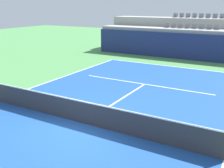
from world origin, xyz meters
The scene contains 11 objects.
ground_plane centered at (0.00, 0.00, 0.00)m, with size 80.00×80.00×0.00m, color #4C8C4C.
court_surface centered at (0.00, 0.00, 0.01)m, with size 11.00×24.00×0.01m, color #1E4C99.
baseline_far centered at (0.00, 11.95, 0.01)m, with size 11.00×0.10×0.00m, color white.
service_line_far centered at (0.00, 6.40, 0.01)m, with size 8.26×0.10×0.00m, color white.
centre_service_line centered at (0.00, 3.20, 0.01)m, with size 0.10×6.40×0.00m, color white.
back_wall centered at (0.00, 15.34, 1.14)m, with size 17.34×0.30×2.29m, color navy.
stands_tier_lower centered at (0.00, 16.69, 1.29)m, with size 17.34×2.40×2.57m, color #9E9E99.
stands_tier_upper centered at (0.00, 19.09, 1.72)m, with size 17.34×2.40×3.43m, color #9E9E99.
seating_row_lower centered at (0.00, 16.78, 2.70)m, with size 4.91×0.44×0.44m.
seating_row_upper centered at (0.00, 19.18, 3.56)m, with size 4.91×0.44×0.44m.
tennis_net centered at (0.00, 0.00, 0.51)m, with size 11.08×0.08×1.07m.
Camera 1 is at (5.98, -8.02, 4.67)m, focal length 42.43 mm.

